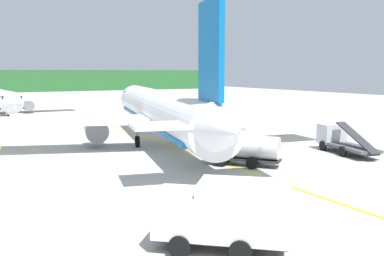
# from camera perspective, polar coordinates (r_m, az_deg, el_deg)

# --- Properties ---
(airliner_foreground) EXTENTS (34.41, 41.33, 11.90)m
(airliner_foreground) POSITION_cam_1_polar(r_m,az_deg,el_deg) (44.47, -3.96, 2.19)
(airliner_foreground) COLOR white
(airliner_foreground) RESTS_ON ground
(service_truck_fuel) EXTENTS (5.58, 5.16, 2.89)m
(service_truck_fuel) POSITION_cam_1_polar(r_m,az_deg,el_deg) (18.50, 4.10, -10.83)
(service_truck_fuel) COLOR white
(service_truck_fuel) RESTS_ON ground
(service_truck_baggage) EXTENTS (5.14, 5.51, 2.40)m
(service_truck_baggage) POSITION_cam_1_polar(r_m,az_deg,el_deg) (34.95, 6.43, -2.53)
(service_truck_baggage) COLOR #338C3F
(service_truck_baggage) RESTS_ON ground
(service_truck_catering) EXTENTS (3.60, 7.39, 2.78)m
(service_truck_catering) POSITION_cam_1_polar(r_m,az_deg,el_deg) (42.74, 18.46, -1.39)
(service_truck_catering) COLOR silver
(service_truck_catering) RESTS_ON ground
(apron_guide_line) EXTENTS (0.30, 60.00, 0.01)m
(apron_guide_line) POSITION_cam_1_polar(r_m,az_deg,el_deg) (41.13, -0.83, -2.96)
(apron_guide_line) COLOR yellow
(apron_guide_line) RESTS_ON ground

